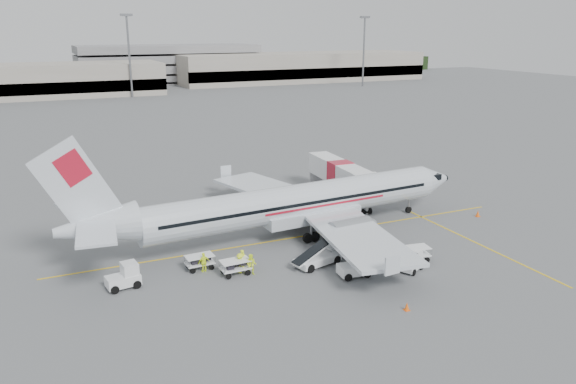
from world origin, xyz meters
name	(u,v)px	position (x,y,z in m)	size (l,w,h in m)	color
ground	(297,237)	(0.00, 0.00, 0.00)	(360.00, 360.00, 0.00)	#56595B
stripe_lead	(297,237)	(0.00, 0.00, 0.01)	(44.00, 0.20, 0.01)	yellow
stripe_cross	(477,243)	(14.00, -8.00, 0.01)	(0.20, 20.00, 0.01)	yellow
terminal_east	(300,67)	(70.00, 145.00, 5.00)	(90.00, 26.00, 10.00)	gray
parking_garage	(168,62)	(25.00, 160.00, 7.00)	(62.00, 24.00, 14.00)	slate
treeline	(91,73)	(0.00, 175.00, 3.00)	(300.00, 3.00, 6.00)	black
mast_center	(129,57)	(5.00, 118.00, 11.00)	(3.20, 1.20, 22.00)	slate
mast_east	(364,52)	(80.00, 118.00, 11.00)	(3.20, 1.20, 22.00)	slate
aircraft	(299,179)	(0.47, 0.68, 5.36)	(38.91, 30.50, 10.73)	silver
jet_bridge	(340,181)	(9.55, 8.93, 2.13)	(3.04, 16.20, 4.25)	white
belt_loader	(318,249)	(-1.19, -6.41, 1.41)	(5.20, 1.95, 2.82)	white
tug_fore	(411,261)	(5.03, -10.42, 0.82)	(2.12, 1.21, 1.64)	white
tug_mid	(354,265)	(0.39, -9.44, 0.93)	(2.40, 1.38, 1.86)	white
tug_aft	(123,276)	(-16.17, -4.13, 0.93)	(2.41, 1.38, 1.86)	white
cart_loaded_a	(235,267)	(-7.84, -5.36, 0.60)	(2.30, 1.36, 1.20)	white
cart_loaded_b	(200,262)	(-10.08, -3.20, 0.58)	(2.22, 1.32, 1.16)	white
cart_empty_a	(335,251)	(0.96, -5.51, 0.53)	(2.03, 1.20, 1.06)	white
cart_empty_b	(415,254)	(6.54, -8.92, 0.61)	(2.32, 1.37, 1.21)	white
cone_nose	(478,213)	(19.32, -2.29, 0.34)	(0.42, 0.42, 0.68)	#FC5D0D
cone_port	(284,192)	(4.50, 13.12, 0.31)	(0.38, 0.38, 0.63)	#FC5D0D
cone_stbd	(407,306)	(0.84, -15.68, 0.30)	(0.37, 0.37, 0.61)	#FC5D0D
crew_a	(243,260)	(-7.00, -4.77, 0.85)	(0.62, 0.40, 1.69)	#D1E822
crew_b	(251,264)	(-6.71, -5.89, 0.84)	(0.82, 0.64, 1.68)	#D1E822
crew_c	(240,263)	(-7.38, -5.19, 0.81)	(1.04, 0.60, 1.61)	#D1E822
crew_d	(204,262)	(-9.92, -3.84, 0.80)	(0.94, 0.39, 1.60)	#D1E822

